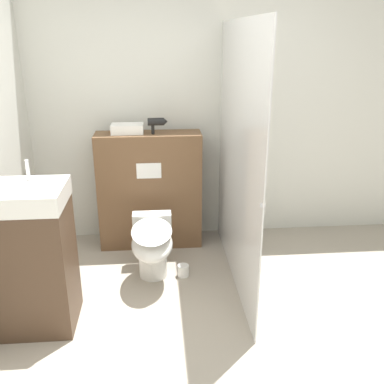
{
  "coord_description": "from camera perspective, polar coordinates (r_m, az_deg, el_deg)",
  "views": [
    {
      "loc": [
        -0.21,
        -2.18,
        1.95
      ],
      "look_at": [
        0.06,
        1.1,
        0.71
      ],
      "focal_mm": 40.0,
      "sensor_mm": 36.0,
      "label": 1
    }
  ],
  "objects": [
    {
      "name": "wall_back",
      "position": [
        4.11,
        -1.8,
        10.78
      ],
      "size": [
        8.0,
        0.06,
        2.5
      ],
      "color": "silver",
      "rests_on": "ground_plane"
    },
    {
      "name": "sink_vanity",
      "position": [
        3.11,
        -20.28,
        -8.24
      ],
      "size": [
        0.5,
        0.46,
        1.17
      ],
      "color": "#473323",
      "rests_on": "ground_plane"
    },
    {
      "name": "partition_panel",
      "position": [
        4.04,
        -5.63,
        0.21
      ],
      "size": [
        0.96,
        0.3,
        1.1
      ],
      "color": "brown",
      "rests_on": "ground_plane"
    },
    {
      "name": "ground_plane",
      "position": [
        2.93,
        0.62,
        -21.07
      ],
      "size": [
        12.0,
        12.0,
        0.0
      ],
      "primitive_type": "plane",
      "color": "#9E9384"
    },
    {
      "name": "hair_drier",
      "position": [
        3.83,
        -4.72,
        9.25
      ],
      "size": [
        0.18,
        0.07,
        0.14
      ],
      "color": "black",
      "rests_on": "partition_panel"
    },
    {
      "name": "toilet",
      "position": [
        3.55,
        -5.32,
        -6.99
      ],
      "size": [
        0.33,
        0.65,
        0.48
      ],
      "color": "white",
      "rests_on": "ground_plane"
    },
    {
      "name": "folded_towel",
      "position": [
        3.9,
        -8.62,
        8.35
      ],
      "size": [
        0.28,
        0.17,
        0.08
      ],
      "color": "white",
      "rests_on": "partition_panel"
    },
    {
      "name": "shower_glass",
      "position": [
        3.33,
        6.03,
        4.31
      ],
      "size": [
        0.04,
        1.74,
        2.04
      ],
      "color": "silver",
      "rests_on": "ground_plane"
    },
    {
      "name": "spare_toilet_roll",
      "position": [
        3.68,
        -1.17,
        -10.43
      ],
      "size": [
        0.1,
        0.1,
        0.1
      ],
      "color": "white",
      "rests_on": "ground_plane"
    }
  ]
}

